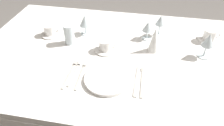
# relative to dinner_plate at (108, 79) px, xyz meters

# --- Properties ---
(ground_plane) EXTENTS (6.00, 6.00, 0.00)m
(ground_plane) POSITION_rel_dinner_plate_xyz_m (0.04, 0.25, -0.75)
(ground_plane) COLOR slate
(dining_table) EXTENTS (1.80, 1.11, 0.74)m
(dining_table) POSITION_rel_dinner_plate_xyz_m (0.04, 0.25, -0.09)
(dining_table) COLOR white
(dining_table) RESTS_ON ground
(dinner_plate) EXTENTS (0.24, 0.24, 0.02)m
(dinner_plate) POSITION_rel_dinner_plate_xyz_m (0.00, 0.00, 0.00)
(dinner_plate) COLOR white
(dinner_plate) RESTS_ON dining_table
(fork_outer) EXTENTS (0.03, 0.22, 0.00)m
(fork_outer) POSITION_rel_dinner_plate_xyz_m (-0.15, 0.02, -0.01)
(fork_outer) COLOR beige
(fork_outer) RESTS_ON dining_table
(fork_inner) EXTENTS (0.02, 0.21, 0.00)m
(fork_inner) POSITION_rel_dinner_plate_xyz_m (-0.19, 0.03, -0.01)
(fork_inner) COLOR beige
(fork_inner) RESTS_ON dining_table
(fork_salad) EXTENTS (0.02, 0.23, 0.00)m
(fork_salad) POSITION_rel_dinner_plate_xyz_m (-0.21, 0.02, -0.01)
(fork_salad) COLOR beige
(fork_salad) RESTS_ON dining_table
(dinner_knife) EXTENTS (0.02, 0.23, 0.00)m
(dinner_knife) POSITION_rel_dinner_plate_xyz_m (0.15, 0.02, -0.01)
(dinner_knife) COLOR beige
(dinner_knife) RESTS_ON dining_table
(spoon_soup) EXTENTS (0.03, 0.23, 0.01)m
(spoon_soup) POSITION_rel_dinner_plate_xyz_m (0.18, 0.05, -0.01)
(spoon_soup) COLOR beige
(spoon_soup) RESTS_ON dining_table
(saucer_left) EXTENTS (0.13, 0.13, 0.01)m
(saucer_left) POSITION_rel_dinner_plate_xyz_m (-0.07, 0.26, -0.00)
(saucer_left) COLOR white
(saucer_left) RESTS_ON dining_table
(coffee_cup_left) EXTENTS (0.10, 0.08, 0.06)m
(coffee_cup_left) POSITION_rel_dinner_plate_xyz_m (-0.06, 0.26, 0.03)
(coffee_cup_left) COLOR white
(coffee_cup_left) RESTS_ON saucer_left
(saucer_right) EXTENTS (0.13, 0.13, 0.01)m
(saucer_right) POSITION_rel_dinner_plate_xyz_m (-0.47, 0.37, -0.00)
(saucer_right) COLOR white
(saucer_right) RESTS_ON dining_table
(coffee_cup_right) EXTENTS (0.10, 0.08, 0.06)m
(coffee_cup_right) POSITION_rel_dinner_plate_xyz_m (-0.47, 0.37, 0.03)
(coffee_cup_right) COLOR white
(coffee_cup_right) RESTS_ON saucer_right
(saucer_far) EXTENTS (0.14, 0.14, 0.01)m
(saucer_far) POSITION_rel_dinner_plate_xyz_m (0.57, 0.49, -0.00)
(saucer_far) COLOR white
(saucer_far) RESTS_ON dining_table
(coffee_cup_far) EXTENTS (0.10, 0.08, 0.07)m
(coffee_cup_far) POSITION_rel_dinner_plate_xyz_m (0.57, 0.49, 0.04)
(coffee_cup_far) COLOR white
(coffee_cup_far) RESTS_ON saucer_far
(wine_glass_centre) EXTENTS (0.08, 0.08, 0.14)m
(wine_glass_centre) POSITION_rel_dinner_plate_xyz_m (-0.24, 0.43, 0.09)
(wine_glass_centre) COLOR silver
(wine_glass_centre) RESTS_ON dining_table
(wine_glass_left) EXTENTS (0.07, 0.07, 0.15)m
(wine_glass_left) POSITION_rel_dinner_plate_xyz_m (0.52, 0.31, 0.10)
(wine_glass_left) COLOR silver
(wine_glass_left) RESTS_ON dining_table
(wine_glass_right) EXTENTS (0.07, 0.07, 0.12)m
(wine_glass_right) POSITION_rel_dinner_plate_xyz_m (0.17, 0.44, 0.08)
(wine_glass_right) COLOR silver
(wine_glass_right) RESTS_ON dining_table
(wine_glass_far) EXTENTS (0.07, 0.07, 0.14)m
(wine_glass_far) POSITION_rel_dinner_plate_xyz_m (0.25, 0.50, 0.09)
(wine_glass_far) COLOR silver
(wine_glass_far) RESTS_ON dining_table
(drink_tumbler) EXTENTS (0.06, 0.06, 0.13)m
(drink_tumbler) POSITION_rel_dinner_plate_xyz_m (-0.31, 0.30, 0.05)
(drink_tumbler) COLOR silver
(drink_tumbler) RESTS_ON dining_table
(napkin_folded) EXTENTS (0.07, 0.07, 0.16)m
(napkin_folded) POSITION_rel_dinner_plate_xyz_m (0.22, 0.31, 0.07)
(napkin_folded) COLOR white
(napkin_folded) RESTS_ON dining_table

